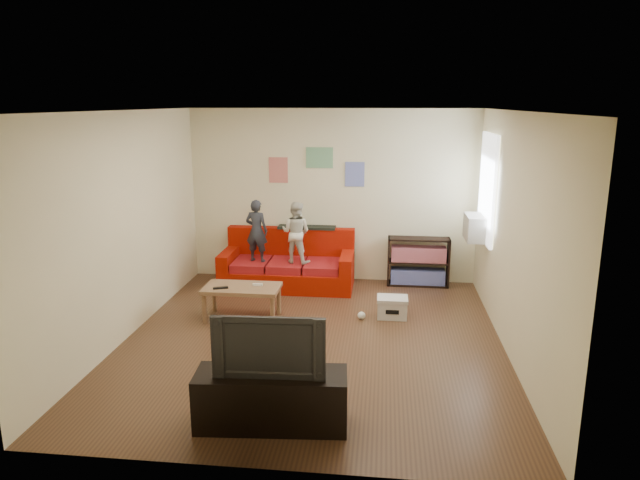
# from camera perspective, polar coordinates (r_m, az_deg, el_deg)

# --- Properties ---
(room_shell) EXTENTS (4.52, 5.02, 2.72)m
(room_shell) POSITION_cam_1_polar(r_m,az_deg,el_deg) (6.54, -0.79, 0.90)
(room_shell) COLOR #533521
(room_shell) RESTS_ON ground
(sofa) EXTENTS (2.02, 0.93, 0.89)m
(sofa) POSITION_cam_1_polar(r_m,az_deg,el_deg) (8.88, -3.17, -2.68)
(sofa) COLOR #9B1304
(sofa) RESTS_ON ground
(child_a) EXTENTS (0.38, 0.29, 0.95)m
(child_a) POSITION_cam_1_polar(r_m,az_deg,el_deg) (8.66, -6.36, 0.93)
(child_a) COLOR #282B34
(child_a) RESTS_ON sofa
(child_b) EXTENTS (0.53, 0.46, 0.93)m
(child_b) POSITION_cam_1_polar(r_m,az_deg,el_deg) (8.55, -2.43, 0.78)
(child_b) COLOR beige
(child_b) RESTS_ON sofa
(coffee_table) EXTENTS (0.99, 0.54, 0.45)m
(coffee_table) POSITION_cam_1_polar(r_m,az_deg,el_deg) (7.56, -7.81, -5.08)
(coffee_table) COLOR #896444
(coffee_table) RESTS_ON ground
(remote) EXTENTS (0.20, 0.11, 0.02)m
(remote) POSITION_cam_1_polar(r_m,az_deg,el_deg) (7.49, -9.91, -4.74)
(remote) COLOR black
(remote) RESTS_ON coffee_table
(game_controller) EXTENTS (0.13, 0.04, 0.03)m
(game_controller) POSITION_cam_1_polar(r_m,az_deg,el_deg) (7.54, -6.26, -4.47)
(game_controller) COLOR silver
(game_controller) RESTS_ON coffee_table
(bookshelf) EXTENTS (0.94, 0.28, 0.76)m
(bookshelf) POSITION_cam_1_polar(r_m,az_deg,el_deg) (8.99, 9.78, -2.40)
(bookshelf) COLOR black
(bookshelf) RESTS_ON ground
(window) EXTENTS (0.04, 1.08, 1.48)m
(window) POSITION_cam_1_polar(r_m,az_deg,el_deg) (8.19, 16.39, 5.00)
(window) COLOR white
(window) RESTS_ON room_shell
(ac_unit) EXTENTS (0.28, 0.55, 0.35)m
(ac_unit) POSITION_cam_1_polar(r_m,az_deg,el_deg) (8.26, 15.31, 1.20)
(ac_unit) COLOR #B7B2A3
(ac_unit) RESTS_ON window
(artwork_left) EXTENTS (0.30, 0.01, 0.40)m
(artwork_left) POSITION_cam_1_polar(r_m,az_deg,el_deg) (9.03, -4.19, 6.99)
(artwork_left) COLOR #D87266
(artwork_left) RESTS_ON room_shell
(artwork_center) EXTENTS (0.42, 0.01, 0.32)m
(artwork_center) POSITION_cam_1_polar(r_m,az_deg,el_deg) (8.91, -0.06, 8.23)
(artwork_center) COLOR #72B27F
(artwork_center) RESTS_ON room_shell
(artwork_right) EXTENTS (0.30, 0.01, 0.38)m
(artwork_right) POSITION_cam_1_polar(r_m,az_deg,el_deg) (8.90, 3.49, 6.57)
(artwork_right) COLOR #727FCC
(artwork_right) RESTS_ON room_shell
(file_box) EXTENTS (0.40, 0.31, 0.28)m
(file_box) POSITION_cam_1_polar(r_m,az_deg,el_deg) (7.68, 7.23, -6.67)
(file_box) COLOR silver
(file_box) RESTS_ON ground
(tv_stand) EXTENTS (1.36, 0.54, 0.50)m
(tv_stand) POSITION_cam_1_polar(r_m,az_deg,el_deg) (5.22, -4.88, -15.58)
(tv_stand) COLOR black
(tv_stand) RESTS_ON ground
(television) EXTENTS (0.98, 0.17, 0.56)m
(television) POSITION_cam_1_polar(r_m,az_deg,el_deg) (4.98, -5.01, -10.28)
(television) COLOR black
(television) RESTS_ON tv_stand
(tissue) EXTENTS (0.12, 0.12, 0.10)m
(tissue) POSITION_cam_1_polar(r_m,az_deg,el_deg) (7.60, 4.17, -7.54)
(tissue) COLOR white
(tissue) RESTS_ON ground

